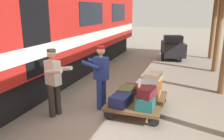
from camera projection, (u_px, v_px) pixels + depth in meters
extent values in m
plane|color=gray|center=(119.00, 119.00, 5.58)|extent=(60.00, 60.00, 0.00)
cylinder|color=brown|center=(214.00, 27.00, 12.00)|extent=(0.24, 0.24, 3.40)
cylinder|color=brown|center=(219.00, 32.00, 9.44)|extent=(0.24, 0.24, 3.40)
cube|color=silver|center=(39.00, 52.00, 5.87)|extent=(0.03, 18.96, 0.36)
cube|color=black|center=(119.00, 12.00, 11.81)|extent=(0.02, 2.13, 0.84)
cube|color=black|center=(92.00, 14.00, 8.73)|extent=(0.02, 2.13, 0.84)
cube|color=black|center=(36.00, 36.00, 5.79)|extent=(0.12, 1.10, 2.00)
cube|color=brown|center=(137.00, 100.00, 5.97)|extent=(1.36, 1.71, 0.07)
cylinder|color=black|center=(153.00, 121.00, 5.22)|extent=(0.26, 0.05, 0.26)
cylinder|color=black|center=(109.00, 114.00, 5.56)|extent=(0.26, 0.05, 0.26)
cylinder|color=black|center=(161.00, 99.00, 6.47)|extent=(0.26, 0.05, 0.26)
cylinder|color=black|center=(125.00, 95.00, 6.81)|extent=(0.26, 0.05, 0.26)
cube|color=tan|center=(152.00, 91.00, 6.26)|extent=(0.46, 0.49, 0.23)
cube|color=maroon|center=(131.00, 88.00, 6.46)|extent=(0.42, 0.49, 0.20)
cube|color=#1E666B|center=(146.00, 102.00, 5.40)|extent=(0.40, 0.55, 0.29)
cube|color=brown|center=(149.00, 96.00, 5.83)|extent=(0.45, 0.47, 0.28)
cube|color=navy|center=(121.00, 100.00, 5.60)|extent=(0.48, 0.67, 0.26)
cube|color=brown|center=(126.00, 92.00, 6.02)|extent=(0.39, 0.57, 0.30)
cube|color=#9EA0A5|center=(149.00, 86.00, 5.73)|extent=(0.49, 0.56, 0.26)
cube|color=#CC6B23|center=(154.00, 82.00, 6.20)|extent=(0.48, 0.56, 0.25)
cube|color=maroon|center=(147.00, 92.00, 5.30)|extent=(0.41, 0.51, 0.23)
cube|color=beige|center=(153.00, 76.00, 6.12)|extent=(0.43, 0.54, 0.16)
cylinder|color=navy|center=(103.00, 93.00, 6.21)|extent=(0.16, 0.16, 0.82)
cylinder|color=navy|center=(100.00, 95.00, 6.04)|extent=(0.16, 0.16, 0.82)
cube|color=navy|center=(101.00, 68.00, 5.94)|extent=(0.38, 0.26, 0.60)
cylinder|color=tan|center=(101.00, 56.00, 5.85)|extent=(0.09, 0.09, 0.06)
sphere|color=tan|center=(101.00, 51.00, 5.82)|extent=(0.22, 0.22, 0.22)
cylinder|color=#A51919|center=(101.00, 47.00, 5.80)|extent=(0.21, 0.21, 0.06)
cylinder|color=navy|center=(97.00, 63.00, 6.15)|extent=(0.54, 0.16, 0.21)
cylinder|color=navy|center=(91.00, 65.00, 5.87)|extent=(0.54, 0.16, 0.21)
cylinder|color=#332D28|center=(52.00, 101.00, 5.64)|extent=(0.16, 0.16, 0.82)
cylinder|color=#332D28|center=(58.00, 99.00, 5.80)|extent=(0.16, 0.16, 0.82)
cube|color=silver|center=(53.00, 73.00, 5.53)|extent=(0.40, 0.31, 0.60)
cylinder|color=tan|center=(52.00, 60.00, 5.45)|extent=(0.09, 0.09, 0.06)
sphere|color=tan|center=(51.00, 54.00, 5.41)|extent=(0.22, 0.22, 0.22)
cylinder|color=#332D28|center=(51.00, 50.00, 5.39)|extent=(0.21, 0.21, 0.06)
cylinder|color=silver|center=(54.00, 72.00, 5.26)|extent=(0.54, 0.23, 0.21)
cylinder|color=silver|center=(64.00, 69.00, 5.51)|extent=(0.54, 0.23, 0.21)
cube|color=black|center=(173.00, 49.00, 12.17)|extent=(1.47, 1.91, 0.70)
cube|color=black|center=(173.00, 40.00, 11.72)|extent=(1.04, 0.89, 0.50)
cylinder|color=black|center=(181.00, 58.00, 11.57)|extent=(0.12, 0.40, 0.40)
cylinder|color=black|center=(163.00, 57.00, 11.86)|extent=(0.12, 0.40, 0.40)
cylinder|color=black|center=(182.00, 54.00, 12.67)|extent=(0.12, 0.40, 0.40)
cylinder|color=black|center=(165.00, 53.00, 12.95)|extent=(0.12, 0.40, 0.40)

